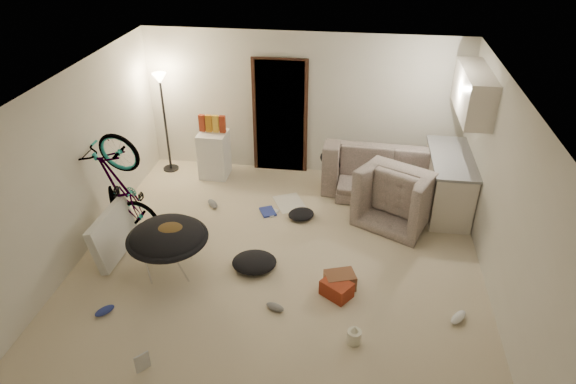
# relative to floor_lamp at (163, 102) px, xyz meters

# --- Properties ---
(floor) EXTENTS (5.50, 6.00, 0.02)m
(floor) POSITION_rel_floor_lamp_xyz_m (2.40, -2.65, -1.32)
(floor) COLOR beige
(floor) RESTS_ON ground
(ceiling) EXTENTS (5.50, 6.00, 0.02)m
(ceiling) POSITION_rel_floor_lamp_xyz_m (2.40, -2.65, 1.20)
(ceiling) COLOR white
(ceiling) RESTS_ON wall_back
(wall_back) EXTENTS (5.50, 0.02, 2.50)m
(wall_back) POSITION_rel_floor_lamp_xyz_m (2.40, 0.36, -0.06)
(wall_back) COLOR silver
(wall_back) RESTS_ON floor
(wall_left) EXTENTS (0.02, 6.00, 2.50)m
(wall_left) POSITION_rel_floor_lamp_xyz_m (-0.36, -2.65, -0.06)
(wall_left) COLOR silver
(wall_left) RESTS_ON floor
(wall_right) EXTENTS (0.02, 6.00, 2.50)m
(wall_right) POSITION_rel_floor_lamp_xyz_m (5.16, -2.65, -0.06)
(wall_right) COLOR silver
(wall_right) RESTS_ON floor
(doorway) EXTENTS (0.85, 0.10, 2.04)m
(doorway) POSITION_rel_floor_lamp_xyz_m (2.00, 0.32, -0.29)
(doorway) COLOR black
(doorway) RESTS_ON floor
(door_trim) EXTENTS (0.97, 0.04, 2.10)m
(door_trim) POSITION_rel_floor_lamp_xyz_m (2.00, 0.29, -0.29)
(door_trim) COLOR #381E13
(door_trim) RESTS_ON floor
(floor_lamp) EXTENTS (0.28, 0.28, 1.81)m
(floor_lamp) POSITION_rel_floor_lamp_xyz_m (0.00, 0.00, 0.00)
(floor_lamp) COLOR black
(floor_lamp) RESTS_ON floor
(kitchen_counter) EXTENTS (0.60, 1.50, 0.88)m
(kitchen_counter) POSITION_rel_floor_lamp_xyz_m (4.83, -0.65, -0.87)
(kitchen_counter) COLOR beige
(kitchen_counter) RESTS_ON floor
(counter_top) EXTENTS (0.64, 1.54, 0.04)m
(counter_top) POSITION_rel_floor_lamp_xyz_m (4.83, -0.65, -0.41)
(counter_top) COLOR gray
(counter_top) RESTS_ON kitchen_counter
(kitchen_uppers) EXTENTS (0.38, 1.40, 0.65)m
(kitchen_uppers) POSITION_rel_floor_lamp_xyz_m (4.96, -0.65, 0.64)
(kitchen_uppers) COLOR beige
(kitchen_uppers) RESTS_ON wall_right
(sofa) EXTENTS (2.33, 1.01, 0.67)m
(sofa) POSITION_rel_floor_lamp_xyz_m (3.99, -0.20, -0.97)
(sofa) COLOR #3A423A
(sofa) RESTS_ON floor
(armchair) EXTENTS (1.38, 1.33, 0.70)m
(armchair) POSITION_rel_floor_lamp_xyz_m (4.12, -1.01, -0.96)
(armchair) COLOR #3A423A
(armchair) RESTS_ON floor
(bicycle) EXTENTS (1.86, 1.04, 1.02)m
(bicycle) POSITION_rel_floor_lamp_xyz_m (0.10, -2.11, -0.84)
(bicycle) COLOR black
(bicycle) RESTS_ON floor
(book_asset) EXTENTS (0.29, 0.28, 0.02)m
(book_asset) POSITION_rel_floor_lamp_xyz_m (1.21, -4.54, -1.30)
(book_asset) COLOR maroon
(book_asset) RESTS_ON floor
(mini_fridge) EXTENTS (0.49, 0.49, 0.82)m
(mini_fridge) POSITION_rel_floor_lamp_xyz_m (0.87, -0.10, -0.89)
(mini_fridge) COLOR white
(mini_fridge) RESTS_ON floor
(snack_box_0) EXTENTS (0.11, 0.08, 0.30)m
(snack_box_0) POSITION_rel_floor_lamp_xyz_m (0.70, -0.10, -0.31)
(snack_box_0) COLOR maroon
(snack_box_0) RESTS_ON mini_fridge
(snack_box_1) EXTENTS (0.10, 0.07, 0.30)m
(snack_box_1) POSITION_rel_floor_lamp_xyz_m (0.82, -0.10, -0.31)
(snack_box_1) COLOR #BE7417
(snack_box_1) RESTS_ON mini_fridge
(snack_box_2) EXTENTS (0.10, 0.07, 0.30)m
(snack_box_2) POSITION_rel_floor_lamp_xyz_m (0.94, -0.10, -0.31)
(snack_box_2) COLOR gold
(snack_box_2) RESTS_ON mini_fridge
(snack_box_3) EXTENTS (0.10, 0.07, 0.30)m
(snack_box_3) POSITION_rel_floor_lamp_xyz_m (1.06, -0.10, -0.31)
(snack_box_3) COLOR maroon
(snack_box_3) RESTS_ON mini_fridge
(saucer_chair) EXTENTS (1.06, 1.06, 0.76)m
(saucer_chair) POSITION_rel_floor_lamp_xyz_m (1.00, -2.83, -0.86)
(saucer_chair) COLOR silver
(saucer_chair) RESTS_ON floor
(hoodie) EXTENTS (0.59, 0.55, 0.22)m
(hoodie) POSITION_rel_floor_lamp_xyz_m (1.05, -2.86, -0.65)
(hoodie) COLOR brown
(hoodie) RESTS_ON saucer_chair
(sofa_drape) EXTENTS (0.65, 0.57, 0.28)m
(sofa_drape) POSITION_rel_floor_lamp_xyz_m (3.04, -0.20, -0.77)
(sofa_drape) COLOR black
(sofa_drape) RESTS_ON sofa
(tv_box) EXTENTS (0.29, 1.01, 0.67)m
(tv_box) POSITION_rel_floor_lamp_xyz_m (0.10, -2.56, -0.98)
(tv_box) COLOR silver
(tv_box) RESTS_ON floor
(drink_case_a) EXTENTS (0.44, 0.38, 0.22)m
(drink_case_a) POSITION_rel_floor_lamp_xyz_m (3.26, -2.84, -1.20)
(drink_case_a) COLOR brown
(drink_case_a) RESTS_ON floor
(drink_case_b) EXTENTS (0.45, 0.43, 0.21)m
(drink_case_b) POSITION_rel_floor_lamp_xyz_m (3.23, -3.00, -1.20)
(drink_case_b) COLOR maroon
(drink_case_b) RESTS_ON floor
(juicer) EXTENTS (0.16, 0.16, 0.23)m
(juicer) POSITION_rel_floor_lamp_xyz_m (3.48, -3.76, -1.21)
(juicer) COLOR beige
(juicer) RESTS_ON floor
(newspaper) EXTENTS (0.64, 0.70, 0.01)m
(newspaper) POSITION_rel_floor_lamp_xyz_m (2.34, -0.88, -1.30)
(newspaper) COLOR silver
(newspaper) RESTS_ON floor
(book_blue) EXTENTS (0.32, 0.36, 0.03)m
(book_blue) POSITION_rel_floor_lamp_xyz_m (2.03, -1.21, -1.29)
(book_blue) COLOR #283692
(book_blue) RESTS_ON floor
(book_white) EXTENTS (0.25, 0.28, 0.02)m
(book_white) POSITION_rel_floor_lamp_xyz_m (2.09, -1.22, -1.30)
(book_white) COLOR silver
(book_white) RESTS_ON floor
(shoe_0) EXTENTS (0.31, 0.22, 0.11)m
(shoe_0) POSITION_rel_floor_lamp_xyz_m (3.22, -0.10, -1.25)
(shoe_0) COLOR #283692
(shoe_0) RESTS_ON floor
(shoe_1) EXTENTS (0.26, 0.28, 0.10)m
(shoe_1) POSITION_rel_floor_lamp_xyz_m (1.11, -1.16, -1.26)
(shoe_1) COLOR slate
(shoe_1) RESTS_ON floor
(shoe_2) EXTENTS (0.24, 0.26, 0.09)m
(shoe_2) POSITION_rel_floor_lamp_xyz_m (0.47, -3.73, -1.26)
(shoe_2) COLOR #283692
(shoe_2) RESTS_ON floor
(shoe_3) EXTENTS (0.26, 0.18, 0.09)m
(shoe_3) POSITION_rel_floor_lamp_xyz_m (2.51, -3.37, -1.26)
(shoe_3) COLOR slate
(shoe_3) RESTS_ON floor
(shoe_4) EXTENTS (0.26, 0.30, 0.11)m
(shoe_4) POSITION_rel_floor_lamp_xyz_m (4.70, -3.24, -1.25)
(shoe_4) COLOR white
(shoe_4) RESTS_ON floor
(clothes_lump_a) EXTENTS (0.68, 0.60, 0.19)m
(clothes_lump_a) POSITION_rel_floor_lamp_xyz_m (2.10, -2.61, -1.21)
(clothes_lump_a) COLOR black
(clothes_lump_a) RESTS_ON floor
(clothes_lump_b) EXTENTS (0.55, 0.54, 0.13)m
(clothes_lump_b) POSITION_rel_floor_lamp_xyz_m (2.58, -1.28, -1.24)
(clothes_lump_b) COLOR black
(clothes_lump_b) RESTS_ON floor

